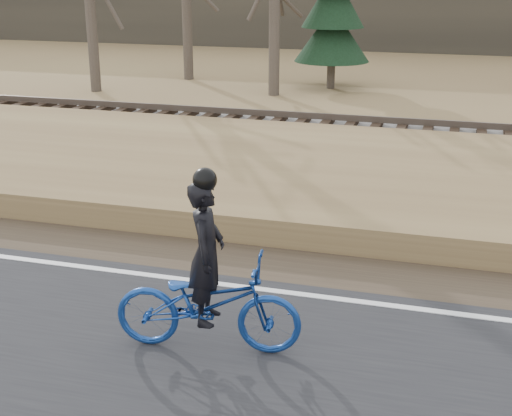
# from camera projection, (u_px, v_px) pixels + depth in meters

# --- Properties ---
(ground) EXTENTS (120.00, 120.00, 0.00)m
(ground) POSITION_uv_depth(u_px,v_px,m) (433.00, 323.00, 8.76)
(ground) COLOR olive
(ground) RESTS_ON ground
(edge_line) EXTENTS (120.00, 0.12, 0.01)m
(edge_line) POSITION_uv_depth(u_px,v_px,m) (434.00, 311.00, 8.92)
(edge_line) COLOR silver
(edge_line) RESTS_ON road
(shoulder) EXTENTS (120.00, 1.60, 0.04)m
(shoulder) POSITION_uv_depth(u_px,v_px,m) (437.00, 282.00, 9.85)
(shoulder) COLOR #473A2B
(shoulder) RESTS_ON ground
(embankment) EXTENTS (120.00, 5.00, 0.44)m
(embankment) POSITION_uv_depth(u_px,v_px,m) (446.00, 202.00, 12.51)
(embankment) COLOR olive
(embankment) RESTS_ON ground
(ballast) EXTENTS (120.00, 3.00, 0.45)m
(ballast) POSITION_uv_depth(u_px,v_px,m) (453.00, 150.00, 15.95)
(ballast) COLOR slate
(ballast) RESTS_ON ground
(railroad) EXTENTS (120.00, 2.40, 0.29)m
(railroad) POSITION_uv_depth(u_px,v_px,m) (454.00, 137.00, 15.85)
(railroad) COLOR black
(railroad) RESTS_ON ballast
(cyclist) EXTENTS (2.18, 1.03, 2.12)m
(cyclist) POSITION_uv_depth(u_px,v_px,m) (208.00, 294.00, 7.87)
(cyclist) COLOR navy
(cyclist) RESTS_ON road
(conifer) EXTENTS (2.60, 2.60, 6.24)m
(conifer) POSITION_uv_depth(u_px,v_px,m) (333.00, 1.00, 24.16)
(conifer) COLOR brown
(conifer) RESTS_ON ground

